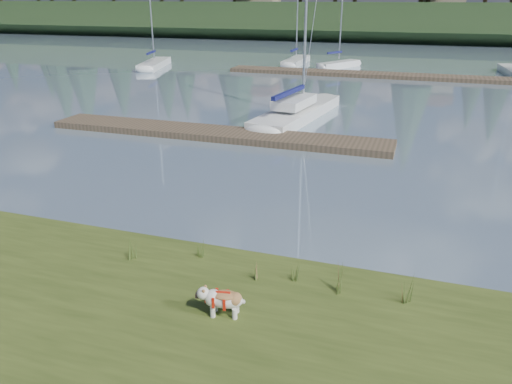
% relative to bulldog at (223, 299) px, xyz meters
% --- Properties ---
extents(ground, '(200.00, 200.00, 0.00)m').
position_rel_bulldog_xyz_m(ground, '(-1.72, 34.05, -0.69)').
color(ground, '#7C92A5').
rests_on(ground, ground).
extents(bank, '(60.00, 9.00, 0.35)m').
position_rel_bulldog_xyz_m(bank, '(-1.72, -1.95, -0.52)').
color(bank, '#404E1C').
rests_on(bank, ground).
extents(ridge, '(200.00, 20.00, 5.00)m').
position_rel_bulldog_xyz_m(ridge, '(-1.72, 77.05, 1.81)').
color(ridge, '#1E3017').
rests_on(ridge, ground).
extents(bulldog, '(0.93, 0.47, 0.55)m').
position_rel_bulldog_xyz_m(bulldog, '(0.00, 0.00, 0.00)').
color(bulldog, silver).
rests_on(bulldog, bank).
extents(sailboat_main, '(3.10, 9.76, 13.72)m').
position_rel_bulldog_xyz_m(sailboat_main, '(-2.95, 18.52, -0.27)').
color(sailboat_main, white).
rests_on(sailboat_main, ground).
extents(dock_near, '(16.00, 2.00, 0.30)m').
position_rel_bulldog_xyz_m(dock_near, '(-5.72, 13.05, -0.54)').
color(dock_near, '#4C3D2C').
rests_on(dock_near, ground).
extents(dock_far, '(26.00, 2.20, 0.30)m').
position_rel_bulldog_xyz_m(dock_far, '(0.28, 34.05, -0.54)').
color(dock_far, '#4C3D2C').
rests_on(dock_far, ground).
extents(sailboat_bg_0, '(3.57, 7.91, 11.31)m').
position_rel_bulldog_xyz_m(sailboat_bg_0, '(-20.45, 34.20, -0.37)').
color(sailboat_bg_0, white).
rests_on(sailboat_bg_0, ground).
extents(sailboat_bg_1, '(1.58, 7.17, 10.75)m').
position_rel_bulldog_xyz_m(sailboat_bg_1, '(-8.67, 40.30, -0.36)').
color(sailboat_bg_1, white).
rests_on(sailboat_bg_1, ground).
extents(sailboat_bg_2, '(3.60, 5.39, 8.61)m').
position_rel_bulldog_xyz_m(sailboat_bg_2, '(-4.17, 38.73, -0.35)').
color(sailboat_bg_2, white).
rests_on(sailboat_bg_2, ground).
extents(weed_0, '(0.17, 0.14, 0.49)m').
position_rel_bulldog_xyz_m(weed_0, '(-1.31, 1.85, -0.13)').
color(weed_0, '#475B23').
rests_on(weed_0, bank).
extents(weed_1, '(0.17, 0.14, 0.47)m').
position_rel_bulldog_xyz_m(weed_1, '(0.16, 1.38, -0.14)').
color(weed_1, '#475B23').
rests_on(weed_1, bank).
extents(weed_2, '(0.17, 0.14, 0.72)m').
position_rel_bulldog_xyz_m(weed_2, '(1.96, 1.47, -0.04)').
color(weed_2, '#475B23').
rests_on(weed_2, bank).
extents(weed_3, '(0.17, 0.14, 0.63)m').
position_rel_bulldog_xyz_m(weed_3, '(-2.79, 1.33, -0.08)').
color(weed_3, '#475B23').
rests_on(weed_3, bank).
extents(weed_4, '(0.17, 0.14, 0.46)m').
position_rel_bulldog_xyz_m(weed_4, '(0.97, 1.63, -0.15)').
color(weed_4, '#475B23').
rests_on(weed_4, bank).
extents(weed_5, '(0.17, 0.14, 0.68)m').
position_rel_bulldog_xyz_m(weed_5, '(3.25, 1.48, -0.06)').
color(weed_5, '#475B23').
rests_on(weed_5, bank).
extents(mud_lip, '(60.00, 0.50, 0.14)m').
position_rel_bulldog_xyz_m(mud_lip, '(-1.72, 2.45, -0.62)').
color(mud_lip, '#33281C').
rests_on(mud_lip, ground).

